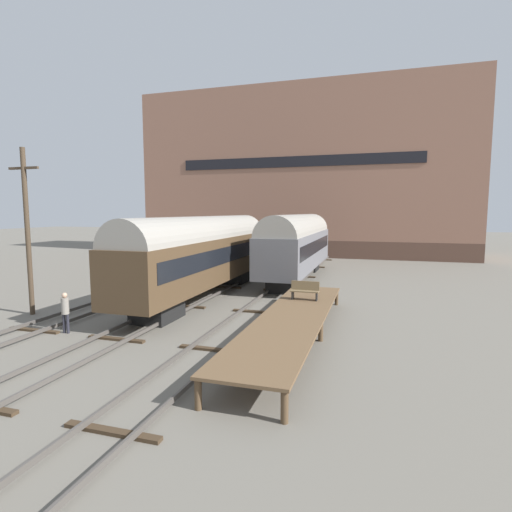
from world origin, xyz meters
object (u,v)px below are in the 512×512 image
Objects in this scene: bench at (305,290)px; train_car_brown at (204,251)px; train_car_grey at (297,243)px; utility_pole at (27,229)px; person_worker at (65,309)px.

train_car_brown is at bearing 155.06° from bench.
bench is at bearing -77.09° from train_car_grey.
train_car_brown is 2.02× the size of utility_pole.
utility_pole reaches higher than bench.
person_worker is (-6.96, -16.74, -1.78)m from train_car_grey.
utility_pole is at bearing -166.42° from bench.
train_car_grey is (4.26, 8.14, 0.00)m from train_car_brown.
train_car_brown reaches higher than bench.
train_car_brown is at bearing -117.64° from train_car_grey.
train_car_grey is 18.37m from utility_pole.
person_worker is (-2.70, -8.61, -1.78)m from train_car_brown.
person_worker is at bearing -27.66° from utility_pole.
train_car_grey is 18.22m from person_worker.
person_worker is at bearing -107.42° from train_car_brown.
utility_pole is at bearing -136.24° from train_car_brown.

